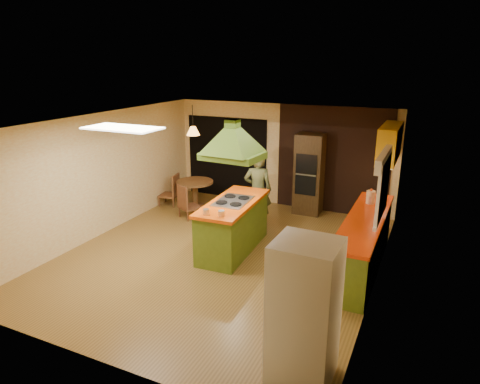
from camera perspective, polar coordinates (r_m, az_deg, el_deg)
The scene contains 21 objects.
ground at distance 8.11m, azimuth -2.40°, elevation -8.38°, with size 6.50×6.50×0.00m, color olive.
room_walls at distance 7.65m, azimuth -2.52°, elevation 0.08°, with size 5.50×6.50×6.50m.
ceiling_plane at distance 7.38m, azimuth -2.65°, elevation 9.39°, with size 6.50×6.50×0.00m, color silver.
brick_panel at distance 10.20m, azimuth 12.22°, elevation 4.11°, with size 2.64×0.03×2.50m, color #381E14.
nook_opening at distance 11.14m, azimuth -1.77°, elevation 4.56°, with size 2.20×0.03×2.10m, color black.
right_counter at distance 7.77m, azimuth 16.08°, elevation -6.54°, with size 0.62×3.05×0.92m.
upper_cabinets at distance 8.86m, azimuth 19.35°, elevation 6.18°, with size 0.34×1.40×0.70m, color yellow.
window_right at distance 7.13m, azimuth 18.64°, elevation 2.23°, with size 0.12×1.35×1.06m.
fluor_panel at distance 7.00m, azimuth -15.40°, elevation 8.22°, with size 1.20×0.60×0.03m, color white.
kitchen_island at distance 8.12m, azimuth -0.94°, elevation -4.50°, with size 0.89×2.01×1.00m.
range_hood at distance 7.64m, azimuth -1.00°, elevation 7.78°, with size 1.09×0.82×0.79m.
man at distance 9.18m, azimuth 2.39°, elevation 0.24°, with size 0.60×0.39×1.63m, color #4E522B.
refrigerator at distance 4.95m, azimuth 8.53°, elevation -15.60°, with size 0.70×0.66×1.69m, color white.
wall_oven at distance 10.11m, azimuth 9.22°, elevation 2.39°, with size 0.64×0.62×1.89m.
dining_table at distance 10.50m, azimuth -6.02°, elevation 0.39°, with size 0.90×0.90×0.68m.
chair_left at distance 10.80m, azimuth -9.47°, elevation 0.33°, with size 0.43×0.43×0.79m, color brown, non-canonical shape.
chair_near at distance 9.87m, azimuth -6.67°, elevation -1.21°, with size 0.43×0.43×0.79m, color brown, non-canonical shape.
pendant_lamp at distance 10.17m, azimuth -6.27°, elevation 8.11°, with size 0.31×0.31×0.20m, color #FF9E3F.
canister_large at distance 8.37m, azimuth 17.03°, elevation -0.66°, with size 0.16×0.16×0.24m, color #F6E9C6.
canister_medium at distance 8.43m, azimuth 17.06°, elevation -0.78°, with size 0.12×0.12×0.17m, color beige.
canister_small at distance 8.36m, azimuth 16.98°, elevation -0.99°, with size 0.12×0.12×0.16m, color beige.
Camera 1 is at (3.37, -6.48, 3.53)m, focal length 32.00 mm.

